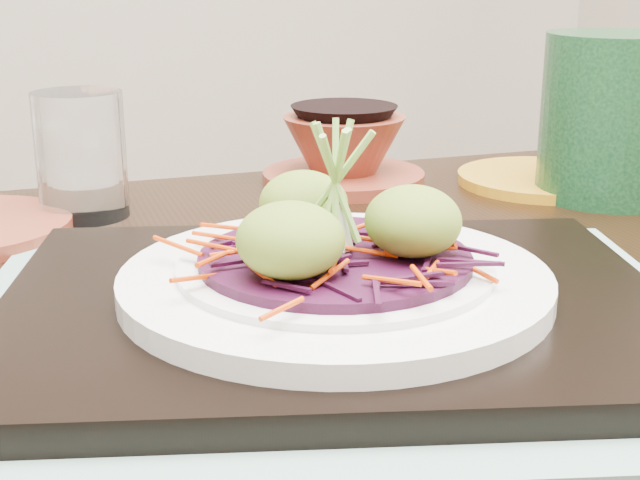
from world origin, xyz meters
name	(u,v)px	position (x,y,z in m)	size (l,w,h in m)	color
dining_table	(310,413)	(-0.01, 0.10, 0.60)	(1.20, 0.89, 0.69)	black
placemat	(335,323)	(-0.03, 0.04, 0.69)	(0.47, 0.37, 0.00)	gray
serving_tray	(335,307)	(-0.03, 0.04, 0.70)	(0.41, 0.30, 0.02)	black
white_plate	(335,279)	(-0.03, 0.04, 0.72)	(0.26, 0.26, 0.02)	white
cabbage_bed	(335,259)	(-0.03, 0.04, 0.73)	(0.17, 0.17, 0.01)	#390B27
carrot_julienne	(335,246)	(-0.03, 0.04, 0.74)	(0.20, 0.20, 0.01)	#C33403
guacamole_scoops	(336,222)	(-0.03, 0.04, 0.76)	(0.14, 0.13, 0.05)	olive
scallion_garnish	(336,189)	(-0.03, 0.04, 0.78)	(0.06, 0.06, 0.09)	#7FB347
water_glass	(81,155)	(-0.10, 0.36, 0.74)	(0.08, 0.08, 0.11)	white
terracotta_bowl_set	(344,154)	(0.16, 0.36, 0.72)	(0.20, 0.20, 0.07)	maroon
yellow_plate	(543,179)	(0.34, 0.27, 0.69)	(0.17, 0.17, 0.01)	#BC7E14
green_jar	(612,117)	(0.36, 0.20, 0.77)	(0.13, 0.13, 0.15)	#1C5021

